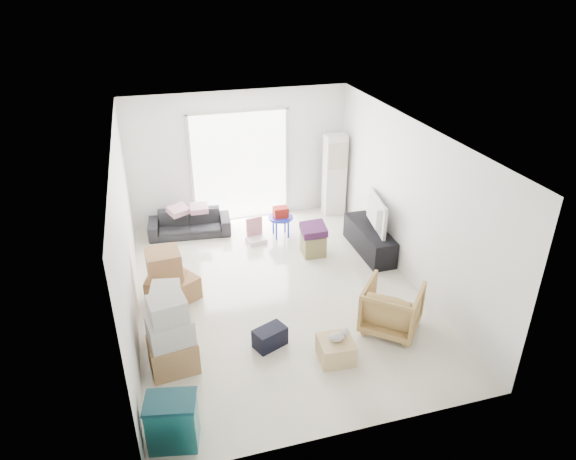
# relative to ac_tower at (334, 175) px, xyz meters

# --- Properties ---
(room_shell) EXTENTS (4.98, 6.48, 3.18)m
(room_shell) POSITION_rel_ac_tower_xyz_m (-1.95, -2.65, 0.48)
(room_shell) COLOR silver
(room_shell) RESTS_ON ground
(sliding_door) EXTENTS (2.10, 0.04, 2.33)m
(sliding_door) POSITION_rel_ac_tower_xyz_m (-1.95, 0.33, 0.37)
(sliding_door) COLOR white
(sliding_door) RESTS_ON room_shell
(ac_tower) EXTENTS (0.45, 0.30, 1.75)m
(ac_tower) POSITION_rel_ac_tower_xyz_m (0.00, 0.00, 0.00)
(ac_tower) COLOR silver
(ac_tower) RESTS_ON room_shell
(tv_console) EXTENTS (0.45, 1.49, 0.50)m
(tv_console) POSITION_rel_ac_tower_xyz_m (0.05, -1.80, -0.63)
(tv_console) COLOR black
(tv_console) RESTS_ON room_shell
(television) EXTENTS (0.77, 1.14, 0.14)m
(television) POSITION_rel_ac_tower_xyz_m (0.05, -1.80, -0.31)
(television) COLOR black
(television) RESTS_ON tv_console
(sofa) EXTENTS (1.65, 0.63, 0.63)m
(sofa) POSITION_rel_ac_tower_xyz_m (-3.11, -0.15, -0.56)
(sofa) COLOR #26262B
(sofa) RESTS_ON room_shell
(pillow_left) EXTENTS (0.49, 0.46, 0.12)m
(pillow_left) POSITION_rel_ac_tower_xyz_m (-3.31, -0.17, -0.18)
(pillow_left) COLOR #C18D9D
(pillow_left) RESTS_ON sofa
(pillow_right) EXTENTS (0.36, 0.29, 0.12)m
(pillow_right) POSITION_rel_ac_tower_xyz_m (-2.91, -0.18, -0.19)
(pillow_right) COLOR #C18D9D
(pillow_right) RESTS_ON sofa
(armchair) EXTENTS (1.08, 1.08, 0.81)m
(armchair) POSITION_rel_ac_tower_xyz_m (-0.59, -4.03, -0.47)
(armchair) COLOR tan
(armchair) RESTS_ON room_shell
(storage_bins) EXTENTS (0.63, 0.50, 0.64)m
(storage_bins) POSITION_rel_ac_tower_xyz_m (-3.85, -5.24, -0.55)
(storage_bins) COLOR #155758
(storage_bins) RESTS_ON room_shell
(box_stack_a) EXTENTS (0.66, 0.57, 1.12)m
(box_stack_a) POSITION_rel_ac_tower_xyz_m (-3.75, -4.01, -0.38)
(box_stack_a) COLOR #AC834D
(box_stack_a) RESTS_ON room_shell
(box_stack_b) EXTENTS (0.59, 0.52, 0.99)m
(box_stack_b) POSITION_rel_ac_tower_xyz_m (-3.75, -3.49, -0.45)
(box_stack_b) COLOR #AC834D
(box_stack_b) RESTS_ON room_shell
(box_stack_c) EXTENTS (0.71, 0.64, 0.89)m
(box_stack_c) POSITION_rel_ac_tower_xyz_m (-3.72, -2.36, -0.44)
(box_stack_c) COLOR #AC834D
(box_stack_c) RESTS_ON room_shell
(loose_box) EXTENTS (0.63, 0.63, 0.38)m
(loose_box) POSITION_rel_ac_tower_xyz_m (-3.48, -2.38, -0.68)
(loose_box) COLOR #AC834D
(loose_box) RESTS_ON room_shell
(duffel_bag) EXTENTS (0.52, 0.43, 0.29)m
(duffel_bag) POSITION_rel_ac_tower_xyz_m (-2.41, -3.92, -0.73)
(duffel_bag) COLOR black
(duffel_bag) RESTS_ON room_shell
(ottoman) EXTENTS (0.42, 0.42, 0.41)m
(ottoman) POSITION_rel_ac_tower_xyz_m (-0.99, -1.60, -0.67)
(ottoman) COLOR olive
(ottoman) RESTS_ON room_shell
(blanket) EXTENTS (0.48, 0.48, 0.14)m
(blanket) POSITION_rel_ac_tower_xyz_m (-0.99, -1.60, -0.40)
(blanket) COLOR #471D48
(blanket) RESTS_ON ottoman
(kids_table) EXTENTS (0.49, 0.49, 0.62)m
(kids_table) POSITION_rel_ac_tower_xyz_m (-1.38, -0.73, -0.43)
(kids_table) COLOR #1E27C1
(kids_table) RESTS_ON room_shell
(toy_walker) EXTENTS (0.40, 0.37, 0.47)m
(toy_walker) POSITION_rel_ac_tower_xyz_m (-1.92, -0.81, -0.74)
(toy_walker) COLOR silver
(toy_walker) RESTS_ON room_shell
(wood_crate) EXTENTS (0.50, 0.50, 0.31)m
(wood_crate) POSITION_rel_ac_tower_xyz_m (-1.61, -4.44, -0.72)
(wood_crate) COLOR tan
(wood_crate) RESTS_ON room_shell
(plush_bunny) EXTENTS (0.31, 0.17, 0.16)m
(plush_bunny) POSITION_rel_ac_tower_xyz_m (-1.58, -4.43, -0.49)
(plush_bunny) COLOR #B2ADA8
(plush_bunny) RESTS_ON wood_crate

